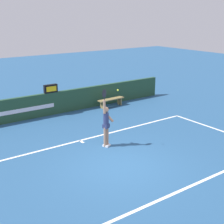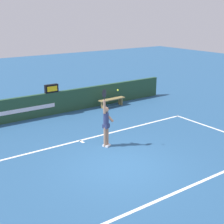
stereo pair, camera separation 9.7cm
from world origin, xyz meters
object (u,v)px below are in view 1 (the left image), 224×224
(tennis_ball, at_px, (118,90))
(tennis_player, at_px, (106,123))
(speed_display, at_px, (51,89))
(courtside_bench_near, at_px, (111,100))

(tennis_ball, bearing_deg, tennis_player, 132.24)
(speed_display, distance_m, courtside_bench_near, 3.53)
(tennis_player, height_order, courtside_bench_near, tennis_player)
(tennis_player, relative_size, tennis_ball, 34.10)
(tennis_player, distance_m, tennis_ball, 1.40)
(speed_display, height_order, tennis_player, tennis_player)
(speed_display, height_order, courtside_bench_near, speed_display)
(tennis_player, height_order, tennis_ball, tennis_player)
(speed_display, bearing_deg, tennis_ball, -87.33)
(tennis_ball, bearing_deg, courtside_bench_near, 57.19)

